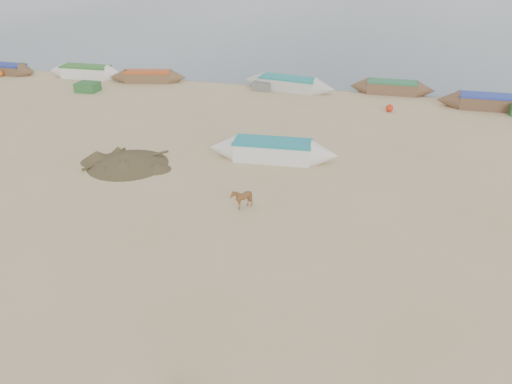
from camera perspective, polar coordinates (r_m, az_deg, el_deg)
ground at (r=15.28m, az=-3.86°, el=-9.95°), size 140.00×140.00×0.00m
calf_front at (r=18.82m, az=-1.67°, el=-0.74°), size 0.87×0.80×0.85m
near_canoe at (r=23.09m, az=1.91°, el=4.78°), size 6.14×1.75×0.94m
debris_pile at (r=23.37m, az=-14.49°, el=3.68°), size 3.95×3.95×0.56m
waterline_canoes at (r=33.75m, az=8.45°, el=11.61°), size 54.61×3.41×0.91m
beach_clutter at (r=32.31m, az=12.73°, el=10.32°), size 45.72×4.56×0.64m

